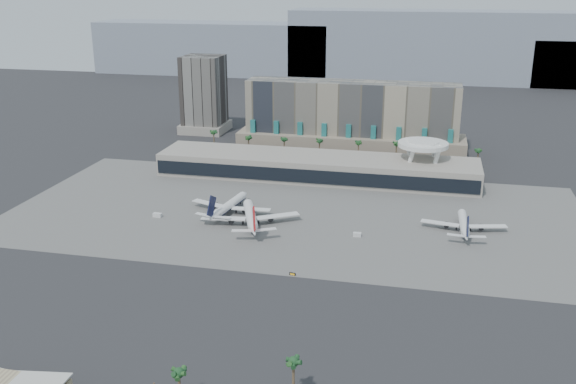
% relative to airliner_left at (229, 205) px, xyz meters
% --- Properties ---
extents(ground, '(900.00, 900.00, 0.00)m').
position_rel_airliner_left_xyz_m(ground, '(29.47, -48.20, -3.53)').
color(ground, '#232326').
rests_on(ground, ground).
extents(apron_pad, '(260.00, 130.00, 0.06)m').
position_rel_airliner_left_xyz_m(apron_pad, '(29.47, 6.80, -3.50)').
color(apron_pad, '#5B5B59').
rests_on(apron_pad, ground).
extents(mountain_ridge, '(680.00, 60.00, 70.00)m').
position_rel_airliner_left_xyz_m(mountain_ridge, '(57.35, 421.80, 26.36)').
color(mountain_ridge, gray).
rests_on(mountain_ridge, ground).
extents(hotel, '(140.00, 30.00, 42.00)m').
position_rel_airliner_left_xyz_m(hotel, '(39.47, 126.22, 13.28)').
color(hotel, tan).
rests_on(hotel, ground).
extents(office_tower, '(30.00, 30.00, 52.00)m').
position_rel_airliner_left_xyz_m(office_tower, '(-65.53, 151.80, 19.41)').
color(office_tower, black).
rests_on(office_tower, ground).
extents(terminal, '(170.00, 32.50, 14.50)m').
position_rel_airliner_left_xyz_m(terminal, '(29.47, 61.64, 2.99)').
color(terminal, '#A69E92').
rests_on(terminal, ground).
extents(saucer_structure, '(26.00, 26.00, 21.89)m').
position_rel_airliner_left_xyz_m(saucer_structure, '(84.47, 67.80, 14.92)').
color(saucer_structure, white).
rests_on(saucer_structure, ground).
extents(palm_row, '(157.80, 2.80, 13.10)m').
position_rel_airliner_left_xyz_m(palm_row, '(36.47, 96.80, 6.97)').
color(palm_row, brown).
rests_on(palm_row, ground).
extents(airliner_left, '(38.99, 40.40, 14.00)m').
position_rel_airliner_left_xyz_m(airliner_left, '(0.00, 0.00, 0.00)').
color(airliner_left, white).
rests_on(airliner_left, ground).
extents(airliner_centre, '(41.44, 42.81, 15.44)m').
position_rel_airliner_left_xyz_m(airliner_centre, '(13.75, -12.18, 0.37)').
color(airliner_centre, white).
rests_on(airliner_centre, ground).
extents(airliner_right, '(36.26, 37.34, 12.89)m').
position_rel_airliner_left_xyz_m(airliner_right, '(104.10, 0.44, -0.28)').
color(airliner_right, white).
rests_on(airliner_right, ground).
extents(service_vehicle_a, '(4.05, 2.18, 1.92)m').
position_rel_airliner_left_xyz_m(service_vehicle_a, '(-29.83, -12.54, -2.57)').
color(service_vehicle_a, silver).
rests_on(service_vehicle_a, ground).
extents(service_vehicle_b, '(3.40, 2.03, 1.71)m').
position_rel_airliner_left_xyz_m(service_vehicle_b, '(60.66, -15.44, -2.67)').
color(service_vehicle_b, silver).
rests_on(service_vehicle_b, ground).
extents(taxiway_sign, '(2.39, 0.80, 1.08)m').
position_rel_airliner_left_xyz_m(taxiway_sign, '(42.10, -57.13, -3.00)').
color(taxiway_sign, black).
rests_on(taxiway_sign, ground).
extents(near_palm_a, '(6.00, 6.00, 10.50)m').
position_rel_airliner_left_xyz_m(near_palm_a, '(29.92, -135.17, 4.17)').
color(near_palm_a, brown).
rests_on(near_palm_a, ground).
extents(near_palm_b, '(6.00, 6.00, 12.20)m').
position_rel_airliner_left_xyz_m(near_palm_b, '(57.41, -126.58, 5.83)').
color(near_palm_b, brown).
rests_on(near_palm_b, ground).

